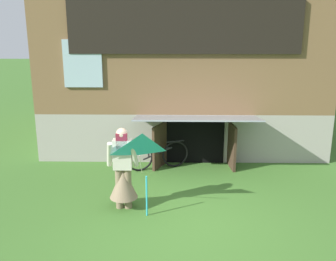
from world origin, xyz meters
The scene contains 5 objects.
ground_plane centered at (0.00, 0.00, 0.00)m, with size 60.00×60.00×0.00m, color #3D6B28.
log_house centered at (0.00, 5.77, 2.64)m, with size 7.21×6.66×5.28m.
person centered at (-1.16, 0.51, 0.65)m, with size 0.61×0.52×1.55m.
kite centered at (-0.75, 0.06, 1.24)m, with size 0.83×0.75×1.53m.
bicycle_black centered at (-0.62, 2.54, 0.34)m, with size 1.45×0.55×0.69m.
Camera 1 is at (-0.20, -6.24, 3.40)m, focal length 42.30 mm.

